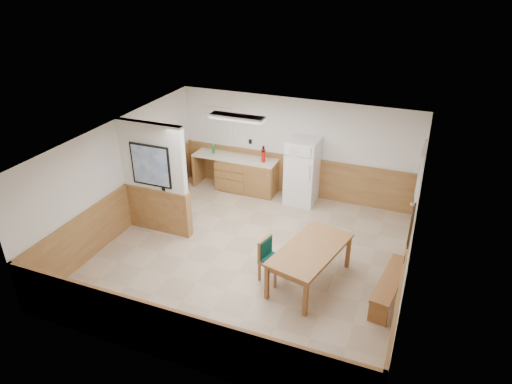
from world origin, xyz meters
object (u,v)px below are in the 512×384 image
at_px(refrigerator, 302,171).
at_px(dining_table, 310,253).
at_px(soap_bottle, 213,149).
at_px(fire_extinguisher, 263,155).
at_px(dining_bench, 391,283).
at_px(dining_chair, 269,256).

xyz_separation_m(refrigerator, dining_table, (1.05, -3.01, -0.16)).
relative_size(refrigerator, soap_bottle, 7.22).
bearing_deg(dining_table, fire_extinguisher, 137.71).
distance_m(dining_bench, fire_extinguisher, 4.65).
relative_size(refrigerator, dining_bench, 1.04).
height_order(refrigerator, dining_table, refrigerator).
relative_size(dining_bench, soap_bottle, 6.92).
xyz_separation_m(dining_table, fire_extinguisher, (-2.06, 3.02, 0.43)).
height_order(fire_extinguisher, soap_bottle, fire_extinguisher).
bearing_deg(fire_extinguisher, soap_bottle, -163.21).
xyz_separation_m(dining_chair, soap_bottle, (-2.72, 3.23, 0.52)).
bearing_deg(soap_bottle, dining_table, -41.54).
bearing_deg(dining_table, soap_bottle, 151.84).
xyz_separation_m(dining_table, dining_chair, (-0.74, -0.16, -0.16)).
distance_m(dining_bench, soap_bottle, 5.80).
bearing_deg(soap_bottle, dining_bench, -31.39).
bearing_deg(refrigerator, dining_bench, -48.25).
bearing_deg(dining_chair, dining_table, 26.46).
distance_m(dining_table, dining_bench, 1.49).
bearing_deg(dining_bench, fire_extinguisher, 148.14).
relative_size(dining_table, soap_bottle, 8.63).
xyz_separation_m(dining_chair, fire_extinguisher, (-1.32, 3.18, 0.59)).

